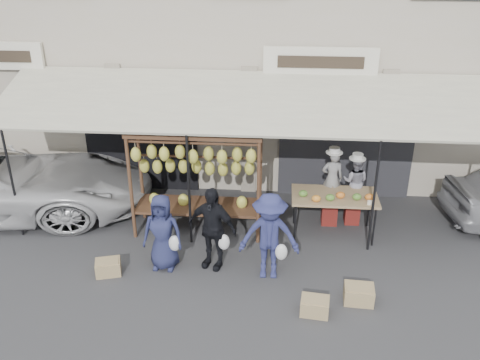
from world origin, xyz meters
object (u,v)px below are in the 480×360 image
object	(u,v)px
customer_mid	(212,228)
crate_far	(108,267)
vendor_right	(355,181)
vendor_left	(332,178)
customer_left	(163,232)
crate_near_b	(359,294)
banana_rack	(196,162)
customer_right	(269,237)
crate_near_a	(315,306)
produce_table	(335,197)

from	to	relation	value
customer_mid	crate_far	distance (m)	2.03
vendor_right	crate_far	xyz separation A→B (m)	(-4.63, -2.20, -0.84)
vendor_right	vendor_left	bearing A→B (deg)	22.86
customer_left	crate_near_b	world-z (taller)	customer_left
vendor_left	vendor_right	size ratio (longest dim) A/B	1.12
banana_rack	customer_right	bearing A→B (deg)	-44.12
customer_right	crate_near_a	size ratio (longest dim) A/B	3.61
produce_table	customer_mid	size ratio (longest dim) A/B	1.05
vendor_right	crate_far	distance (m)	5.19
crate_near_b	crate_far	xyz separation A→B (m)	(-4.46, 0.45, -0.01)
crate_near_a	crate_far	xyz separation A→B (m)	(-3.71, 0.80, -0.00)
vendor_left	customer_left	xyz separation A→B (m)	(-3.16, -1.83, -0.32)
produce_table	crate_near_a	bearing A→B (deg)	-100.75
customer_mid	customer_right	distance (m)	1.08
customer_right	crate_near_a	world-z (taller)	customer_right
customer_mid	crate_near_b	xyz separation A→B (m)	(2.59, -0.86, -0.66)
customer_mid	crate_near_a	world-z (taller)	customer_mid
produce_table	vendor_right	size ratio (longest dim) A/B	1.56
produce_table	customer_right	bearing A→B (deg)	-130.22
customer_mid	customer_left	bearing A→B (deg)	-153.56
produce_table	crate_near_b	world-z (taller)	produce_table
vendor_left	customer_mid	distance (m)	2.86
vendor_right	crate_near_a	bearing A→B (deg)	87.87
customer_left	crate_far	size ratio (longest dim) A/B	3.33
crate_near_b	vendor_right	bearing A→B (deg)	86.46
customer_mid	crate_near_a	bearing A→B (deg)	-14.07
crate_near_a	vendor_right	bearing A→B (deg)	73.00
customer_right	crate_near_b	distance (m)	1.80
produce_table	customer_mid	world-z (taller)	customer_mid
vendor_left	vendor_right	xyz separation A→B (m)	(0.48, 0.07, -0.08)
vendor_right	crate_near_b	world-z (taller)	vendor_right
produce_table	customer_right	world-z (taller)	customer_right
customer_mid	crate_near_b	distance (m)	2.81
crate_far	produce_table	bearing A→B (deg)	21.64
vendor_left	customer_left	bearing A→B (deg)	26.24
customer_right	produce_table	bearing A→B (deg)	49.18
vendor_left	customer_right	distance (m)	2.33
customer_left	banana_rack	bearing A→B (deg)	74.86
crate_near_a	crate_far	distance (m)	3.79
produce_table	customer_left	xyz separation A→B (m)	(-3.19, -1.35, -0.13)
crate_near_b	banana_rack	bearing A→B (deg)	145.79
vendor_left	crate_far	xyz separation A→B (m)	(-4.14, -2.14, -0.92)
crate_near_a	crate_far	bearing A→B (deg)	167.76
crate_near_a	banana_rack	bearing A→B (deg)	133.33
banana_rack	vendor_right	xyz separation A→B (m)	(3.21, 0.58, -0.59)
banana_rack	crate_near_a	world-z (taller)	banana_rack
produce_table	customer_left	size ratio (longest dim) A/B	1.15
banana_rack	customer_left	world-z (taller)	banana_rack
vendor_right	crate_near_a	size ratio (longest dim) A/B	2.38
crate_far	crate_near_b	bearing A→B (deg)	-5.73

